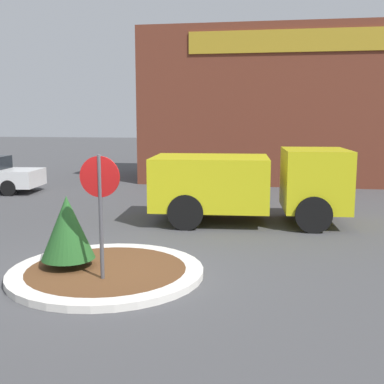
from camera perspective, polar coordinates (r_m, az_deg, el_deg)
name	(u,v)px	position (r m, az deg, el deg)	size (l,w,h in m)	color
ground_plane	(107,275)	(9.33, -10.06, -9.67)	(120.00, 120.00, 0.00)	#474749
traffic_island	(107,272)	(9.31, -10.07, -9.30)	(3.65, 3.65, 0.13)	silver
stop_sign	(100,196)	(8.41, -10.82, -0.47)	(0.71, 0.07, 2.31)	#4C4C51
island_shrub	(67,227)	(9.38, -14.56, -4.09)	(1.01, 1.01, 1.36)	brown
utility_truck	(249,182)	(13.53, 6.72, 1.17)	(5.45, 2.63, 2.08)	gold
storefront_building	(313,107)	(23.65, 14.16, 9.72)	(15.52, 6.07, 6.82)	brown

